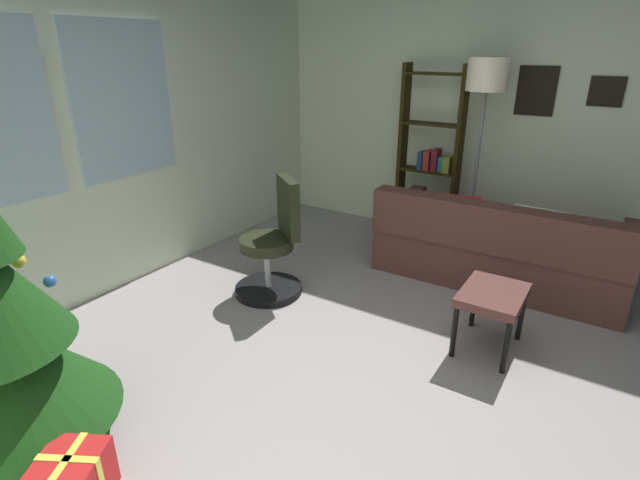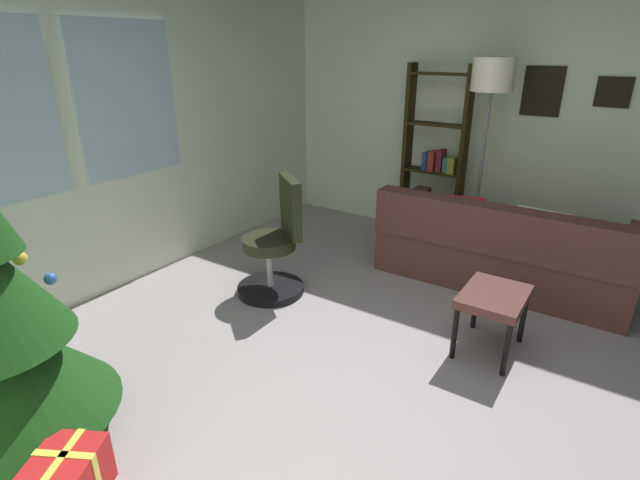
{
  "view_description": "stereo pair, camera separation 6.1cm",
  "coord_description": "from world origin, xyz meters",
  "px_view_note": "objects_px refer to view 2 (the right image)",
  "views": [
    {
      "loc": [
        -2.37,
        -0.93,
        1.94
      ],
      "look_at": [
        0.02,
        0.6,
        0.79
      ],
      "focal_mm": 27.07,
      "sensor_mm": 36.0,
      "label": 1
    },
    {
      "loc": [
        -2.34,
        -0.98,
        1.94
      ],
      "look_at": [
        0.02,
        0.6,
        0.79
      ],
      "focal_mm": 27.07,
      "sensor_mm": 36.0,
      "label": 2
    }
  ],
  "objects_px": {
    "office_chair": "(276,250)",
    "bookshelf": "(434,166)",
    "footstool": "(494,301)",
    "couch": "(521,248)",
    "floor_lamp": "(491,90)",
    "gift_box_red": "(69,477)"
  },
  "relations": [
    {
      "from": "footstool",
      "to": "floor_lamp",
      "type": "distance_m",
      "value": 2.01
    },
    {
      "from": "footstool",
      "to": "gift_box_red",
      "type": "bearing_deg",
      "value": 151.15
    },
    {
      "from": "footstool",
      "to": "bookshelf",
      "type": "distance_m",
      "value": 2.14
    },
    {
      "from": "footstool",
      "to": "floor_lamp",
      "type": "height_order",
      "value": "floor_lamp"
    },
    {
      "from": "couch",
      "to": "footstool",
      "type": "height_order",
      "value": "couch"
    },
    {
      "from": "couch",
      "to": "bookshelf",
      "type": "relative_size",
      "value": 1.14
    },
    {
      "from": "couch",
      "to": "floor_lamp",
      "type": "height_order",
      "value": "floor_lamp"
    },
    {
      "from": "gift_box_red",
      "to": "bookshelf",
      "type": "height_order",
      "value": "bookshelf"
    },
    {
      "from": "floor_lamp",
      "to": "office_chair",
      "type": "bearing_deg",
      "value": 145.38
    },
    {
      "from": "couch",
      "to": "gift_box_red",
      "type": "relative_size",
      "value": 5.24
    },
    {
      "from": "floor_lamp",
      "to": "footstool",
      "type": "bearing_deg",
      "value": -158.46
    },
    {
      "from": "gift_box_red",
      "to": "bookshelf",
      "type": "distance_m",
      "value": 4.07
    },
    {
      "from": "floor_lamp",
      "to": "gift_box_red",
      "type": "bearing_deg",
      "value": 170.25
    },
    {
      "from": "gift_box_red",
      "to": "bookshelf",
      "type": "bearing_deg",
      "value": -1.4
    },
    {
      "from": "bookshelf",
      "to": "floor_lamp",
      "type": "distance_m",
      "value": 1.0
    },
    {
      "from": "office_chair",
      "to": "bookshelf",
      "type": "xyz_separation_m",
      "value": [
        1.9,
        -0.59,
        0.4
      ]
    },
    {
      "from": "office_chair",
      "to": "floor_lamp",
      "type": "distance_m",
      "value": 2.33
    },
    {
      "from": "couch",
      "to": "office_chair",
      "type": "distance_m",
      "value": 2.18
    },
    {
      "from": "gift_box_red",
      "to": "floor_lamp",
      "type": "xyz_separation_m",
      "value": [
        3.75,
        -0.64,
        1.44
      ]
    },
    {
      "from": "couch",
      "to": "floor_lamp",
      "type": "distance_m",
      "value": 1.41
    },
    {
      "from": "footstool",
      "to": "bookshelf",
      "type": "bearing_deg",
      "value": 32.88
    },
    {
      "from": "office_chair",
      "to": "bookshelf",
      "type": "height_order",
      "value": "bookshelf"
    }
  ]
}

